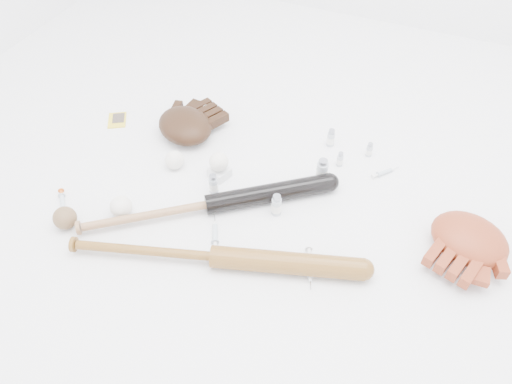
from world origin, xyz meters
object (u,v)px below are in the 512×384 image
at_px(bat_dark, 209,204).
at_px(pedestal, 220,173).
at_px(glove_dark, 185,125).
at_px(bat_wood, 214,257).

bearing_deg(bat_dark, pedestal, 66.83).
bearing_deg(glove_dark, pedestal, -8.62).
bearing_deg(glove_dark, bat_dark, -24.28).
bearing_deg(bat_wood, bat_dark, 104.39).
bearing_deg(bat_wood, glove_dark, 109.59).
relative_size(bat_dark, glove_dark, 3.29).
xyz_separation_m(bat_wood, pedestal, (-0.16, 0.35, -0.02)).
height_order(bat_dark, bat_wood, bat_wood).
bearing_deg(pedestal, bat_wood, -66.36).
distance_m(bat_dark, bat_wood, 0.22).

